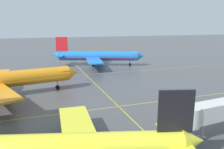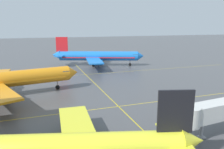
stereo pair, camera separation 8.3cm
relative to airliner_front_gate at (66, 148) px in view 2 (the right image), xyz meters
The scene contains 4 objects.
airliner_front_gate is the anchor object (origin of this frame).
airliner_third_row 70.91m from the airliner_front_gate, 71.81° to the left, with size 38.06×32.60×12.21m.
taxiway_markings 23.54m from the airliner_front_gate, 54.37° to the left, with size 122.75×109.28×0.01m.
jet_bridge 25.32m from the airliner_front_gate, ahead, with size 21.36×4.72×5.58m.
Camera 2 is at (-16.07, -11.22, 17.36)m, focal length 35.53 mm.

